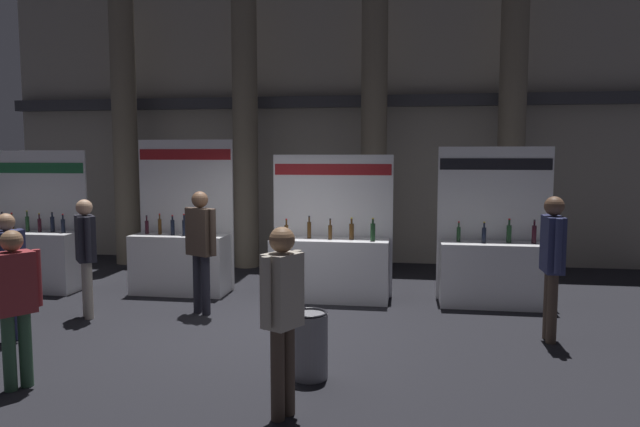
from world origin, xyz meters
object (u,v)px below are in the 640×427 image
(visitor_1, at_px, (8,266))
(visitor_6, at_px, (201,241))
(exhibitor_booth_2, at_px, (330,263))
(exhibitor_booth_3, at_px, (495,267))
(exhibitor_booth_1, at_px, (181,256))
(visitor_3, at_px, (282,306))
(exhibitor_booth_0, at_px, (28,255))
(trash_bin, at_px, (310,345))
(visitor_4, at_px, (552,254))
(visitor_0, at_px, (86,247))
(visitor_7, at_px, (14,295))

(visitor_1, xyz_separation_m, visitor_6, (1.89, 1.61, 0.13))
(exhibitor_booth_2, xyz_separation_m, exhibitor_booth_3, (2.57, 0.03, 0.01))
(exhibitor_booth_1, relative_size, visitor_3, 1.52)
(exhibitor_booth_0, height_order, exhibitor_booth_3, exhibitor_booth_3)
(exhibitor_booth_0, xyz_separation_m, visitor_1, (1.60, -2.63, 0.34))
(trash_bin, relative_size, visitor_4, 0.39)
(exhibitor_booth_1, xyz_separation_m, visitor_6, (0.80, -1.20, 0.46))
(exhibitor_booth_0, xyz_separation_m, visitor_0, (1.96, -1.47, 0.40))
(visitor_1, bearing_deg, trash_bin, -96.11)
(visitor_1, bearing_deg, visitor_0, -14.26)
(exhibitor_booth_1, height_order, exhibitor_booth_3, exhibitor_booth_1)
(visitor_3, bearing_deg, exhibitor_booth_1, 60.00)
(exhibitor_booth_0, bearing_deg, trash_bin, -30.51)
(visitor_1, bearing_deg, exhibitor_booth_2, -50.44)
(exhibitor_booth_2, height_order, exhibitor_booth_3, exhibitor_booth_3)
(exhibitor_booth_2, xyz_separation_m, visitor_7, (-2.59, -4.05, 0.35))
(exhibitor_booth_2, bearing_deg, visitor_1, -143.17)
(visitor_1, distance_m, visitor_6, 2.49)
(visitor_0, distance_m, visitor_7, 2.58)
(visitor_6, bearing_deg, visitor_3, 150.14)
(exhibitor_booth_0, xyz_separation_m, visitor_3, (5.41, -4.18, 0.39))
(exhibitor_booth_0, bearing_deg, visitor_1, -58.62)
(exhibitor_booth_3, bearing_deg, visitor_7, -141.64)
(exhibitor_booth_2, height_order, visitor_1, exhibitor_booth_2)
(trash_bin, distance_m, visitor_0, 4.00)
(visitor_6, relative_size, visitor_7, 1.13)
(trash_bin, relative_size, visitor_6, 0.39)
(exhibitor_booth_1, xyz_separation_m, visitor_4, (5.56, -1.76, 0.47))
(exhibitor_booth_2, height_order, visitor_7, exhibitor_booth_2)
(visitor_7, bearing_deg, exhibitor_booth_3, -16.49)
(exhibitor_booth_3, height_order, visitor_3, exhibitor_booth_3)
(exhibitor_booth_2, xyz_separation_m, visitor_0, (-3.29, -1.57, 0.42))
(exhibitor_booth_0, height_order, exhibitor_booth_2, exhibitor_booth_0)
(visitor_0, distance_m, visitor_1, 1.21)
(exhibitor_booth_3, xyz_separation_m, visitor_4, (0.43, -1.71, 0.49))
(visitor_0, bearing_deg, visitor_3, -166.85)
(exhibitor_booth_0, relative_size, visitor_4, 1.32)
(visitor_3, xyz_separation_m, visitor_7, (-2.74, 0.23, -0.06))
(visitor_6, bearing_deg, exhibitor_booth_3, -136.14)
(trash_bin, bearing_deg, visitor_1, 171.15)
(exhibitor_booth_3, distance_m, trash_bin, 4.10)
(exhibitor_booth_0, xyz_separation_m, visitor_4, (8.25, -1.58, 0.49))
(visitor_6, xyz_separation_m, visitor_7, (-0.83, -2.93, -0.14))
(trash_bin, relative_size, visitor_0, 0.41)
(exhibitor_booth_2, distance_m, visitor_1, 4.57)
(exhibitor_booth_0, xyz_separation_m, visitor_6, (3.50, -1.02, 0.47))
(visitor_0, relative_size, visitor_7, 1.07)
(visitor_0, distance_m, visitor_4, 6.30)
(exhibitor_booth_0, distance_m, visitor_1, 3.10)
(trash_bin, distance_m, visitor_6, 3.06)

